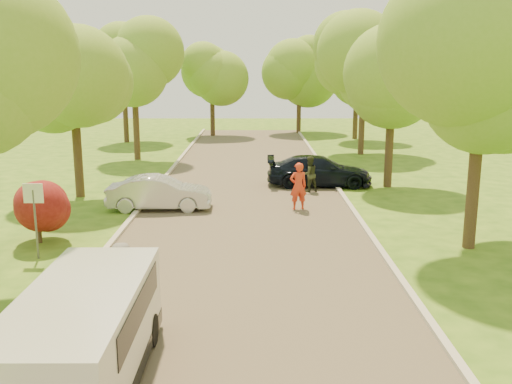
{
  "coord_description": "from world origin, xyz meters",
  "views": [
    {
      "loc": [
        0.35,
        -11.43,
        5.3
      ],
      "look_at": [
        0.39,
        6.91,
        1.3
      ],
      "focal_mm": 40.0,
      "sensor_mm": 36.0,
      "label": 1
    }
  ],
  "objects_px": {
    "person_striped": "(298,186)",
    "person_olive": "(309,174)",
    "skateboarder": "(122,278)",
    "dark_sedan": "(319,171)",
    "silver_sedan": "(159,193)",
    "minivan": "(83,337)",
    "street_sign": "(34,205)",
    "longboard": "(124,313)"
  },
  "relations": [
    {
      "from": "minivan",
      "to": "silver_sedan",
      "type": "xyz_separation_m",
      "value": [
        -0.78,
        12.43,
        -0.28
      ]
    },
    {
      "from": "dark_sedan",
      "to": "skateboarder",
      "type": "distance_m",
      "value": 15.21
    },
    {
      "from": "dark_sedan",
      "to": "longboard",
      "type": "distance_m",
      "value": 15.22
    },
    {
      "from": "street_sign",
      "to": "skateboarder",
      "type": "relative_size",
      "value": 1.39
    },
    {
      "from": "longboard",
      "to": "person_striped",
      "type": "relative_size",
      "value": 0.45
    },
    {
      "from": "minivan",
      "to": "skateboarder",
      "type": "height_order",
      "value": "minivan"
    },
    {
      "from": "minivan",
      "to": "person_olive",
      "type": "xyz_separation_m",
      "value": [
        5.22,
        15.58,
        -0.14
      ]
    },
    {
      "from": "skateboarder",
      "to": "silver_sedan",
      "type": "bearing_deg",
      "value": -93.52
    },
    {
      "from": "skateboarder",
      "to": "person_striped",
      "type": "height_order",
      "value": "person_striped"
    },
    {
      "from": "minivan",
      "to": "person_olive",
      "type": "height_order",
      "value": "minivan"
    },
    {
      "from": "longboard",
      "to": "minivan",
      "type": "bearing_deg",
      "value": 81.84
    },
    {
      "from": "street_sign",
      "to": "skateboarder",
      "type": "xyz_separation_m",
      "value": [
        3.3,
        -3.86,
        -0.68
      ]
    },
    {
      "from": "person_striped",
      "to": "person_olive",
      "type": "distance_m",
      "value": 3.25
    },
    {
      "from": "street_sign",
      "to": "silver_sedan",
      "type": "xyz_separation_m",
      "value": [
        2.52,
        5.73,
        -0.92
      ]
    },
    {
      "from": "dark_sedan",
      "to": "skateboarder",
      "type": "bearing_deg",
      "value": 158.98
    },
    {
      "from": "silver_sedan",
      "to": "skateboarder",
      "type": "height_order",
      "value": "skateboarder"
    },
    {
      "from": "minivan",
      "to": "skateboarder",
      "type": "relative_size",
      "value": 3.01
    },
    {
      "from": "person_olive",
      "to": "person_striped",
      "type": "bearing_deg",
      "value": 53.28
    },
    {
      "from": "dark_sedan",
      "to": "person_olive",
      "type": "bearing_deg",
      "value": 157.55
    },
    {
      "from": "street_sign",
      "to": "minivan",
      "type": "distance_m",
      "value": 7.49
    },
    {
      "from": "silver_sedan",
      "to": "dark_sedan",
      "type": "relative_size",
      "value": 0.82
    },
    {
      "from": "silver_sedan",
      "to": "longboard",
      "type": "xyz_separation_m",
      "value": [
        0.78,
        -9.59,
        -0.56
      ]
    },
    {
      "from": "silver_sedan",
      "to": "dark_sedan",
      "type": "height_order",
      "value": "dark_sedan"
    },
    {
      "from": "street_sign",
      "to": "silver_sedan",
      "type": "relative_size",
      "value": 0.55
    },
    {
      "from": "person_striped",
      "to": "skateboarder",
      "type": "bearing_deg",
      "value": 53.1
    },
    {
      "from": "longboard",
      "to": "person_olive",
      "type": "distance_m",
      "value": 13.79
    },
    {
      "from": "dark_sedan",
      "to": "skateboarder",
      "type": "relative_size",
      "value": 3.04
    },
    {
      "from": "skateboarder",
      "to": "person_striped",
      "type": "xyz_separation_m",
      "value": [
        4.5,
        9.59,
        0.02
      ]
    },
    {
      "from": "street_sign",
      "to": "dark_sedan",
      "type": "xyz_separation_m",
      "value": [
        9.1,
        10.2,
        -0.87
      ]
    },
    {
      "from": "dark_sedan",
      "to": "person_striped",
      "type": "bearing_deg",
      "value": 165.2
    },
    {
      "from": "street_sign",
      "to": "minivan",
      "type": "height_order",
      "value": "street_sign"
    },
    {
      "from": "silver_sedan",
      "to": "street_sign",
      "type": "bearing_deg",
      "value": 154.72
    },
    {
      "from": "skateboarder",
      "to": "person_olive",
      "type": "bearing_deg",
      "value": -120.42
    },
    {
      "from": "person_striped",
      "to": "silver_sedan",
      "type": "bearing_deg",
      "value": -11.85
    },
    {
      "from": "longboard",
      "to": "street_sign",
      "type": "bearing_deg",
      "value": -57.64
    },
    {
      "from": "street_sign",
      "to": "longboard",
      "type": "distance_m",
      "value": 5.29
    },
    {
      "from": "dark_sedan",
      "to": "person_striped",
      "type": "xyz_separation_m",
      "value": [
        -1.3,
        -4.48,
        0.22
      ]
    },
    {
      "from": "minivan",
      "to": "person_striped",
      "type": "distance_m",
      "value": 13.21
    },
    {
      "from": "street_sign",
      "to": "skateboarder",
      "type": "height_order",
      "value": "street_sign"
    },
    {
      "from": "minivan",
      "to": "silver_sedan",
      "type": "relative_size",
      "value": 1.2
    },
    {
      "from": "silver_sedan",
      "to": "skateboarder",
      "type": "xyz_separation_m",
      "value": [
        0.78,
        -9.59,
        0.24
      ]
    },
    {
      "from": "silver_sedan",
      "to": "person_olive",
      "type": "xyz_separation_m",
      "value": [
        6.0,
        3.15,
        0.14
      ]
    }
  ]
}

